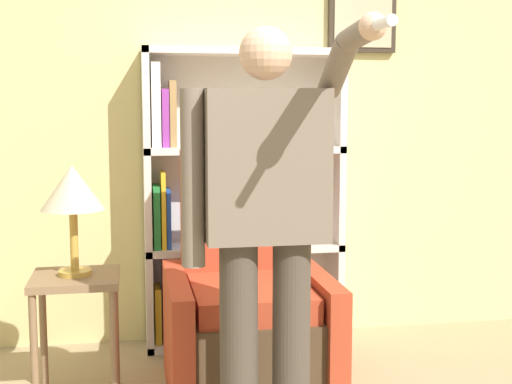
% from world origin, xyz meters
% --- Properties ---
extents(wall_back, '(8.00, 0.11, 2.80)m').
position_xyz_m(wall_back, '(0.00, 2.03, 1.41)').
color(wall_back, '#DBCC84').
rests_on(wall_back, ground_plane).
extents(bookcase, '(1.17, 0.28, 1.75)m').
position_xyz_m(bookcase, '(-0.33, 1.87, 0.87)').
color(bookcase, silver).
rests_on(bookcase, ground_plane).
extents(armchair, '(0.80, 0.84, 1.19)m').
position_xyz_m(armchair, '(-0.35, 1.16, 0.37)').
color(armchair, '#4C3823').
rests_on(armchair, ground_plane).
extents(person_standing, '(0.62, 0.78, 1.72)m').
position_xyz_m(person_standing, '(-0.40, 0.38, 1.00)').
color(person_standing, '#473D33').
rests_on(person_standing, ground_plane).
extents(side_table, '(0.41, 0.41, 0.62)m').
position_xyz_m(side_table, '(-1.18, 1.14, 0.50)').
color(side_table, '#846647').
rests_on(side_table, ground_plane).
extents(table_lamp, '(0.30, 0.30, 0.53)m').
position_xyz_m(table_lamp, '(-1.18, 1.14, 1.03)').
color(table_lamp, gold).
rests_on(table_lamp, side_table).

